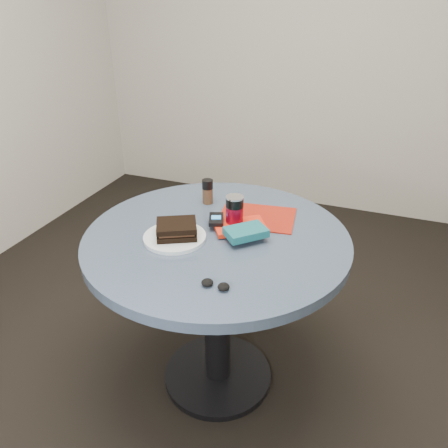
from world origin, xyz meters
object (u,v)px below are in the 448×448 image
(novel, at_px, (246,232))
(headphones, at_px, (215,285))
(red_book, at_px, (240,226))
(magazine, at_px, (257,217))
(soda_can, at_px, (235,212))
(pepper_grinder, at_px, (208,191))
(mp3_player, at_px, (216,219))
(sandwich, at_px, (177,229))
(plate, at_px, (175,237))
(table, at_px, (217,270))

(novel, height_order, headphones, novel)
(novel, bearing_deg, red_book, 78.95)
(magazine, distance_m, novel, 0.19)
(soda_can, height_order, pepper_grinder, soda_can)
(soda_can, height_order, mp3_player, soda_can)
(sandwich, height_order, magazine, sandwich)
(red_book, relative_size, novel, 1.31)
(sandwich, relative_size, red_book, 0.95)
(novel, relative_size, headphones, 1.55)
(magazine, height_order, red_book, red_book)
(sandwich, relative_size, headphones, 1.94)
(plate, height_order, magazine, plate)
(plate, xyz_separation_m, pepper_grinder, (-0.01, 0.33, 0.05))
(table, relative_size, soda_can, 7.84)
(red_book, height_order, headphones, same)
(sandwich, xyz_separation_m, novel, (0.24, 0.08, -0.00))
(novel, bearing_deg, sandwich, 152.97)
(magazine, distance_m, red_book, 0.12)
(table, bearing_deg, red_book, 44.04)
(magazine, height_order, novel, novel)
(pepper_grinder, height_order, novel, pepper_grinder)
(red_book, bearing_deg, headphones, -114.83)
(mp3_player, distance_m, headphones, 0.40)
(pepper_grinder, xyz_separation_m, novel, (0.25, -0.25, -0.02))
(pepper_grinder, distance_m, magazine, 0.25)
(novel, bearing_deg, mp3_player, 110.56)
(table, xyz_separation_m, red_book, (0.07, 0.07, 0.18))
(table, bearing_deg, headphones, -68.89)
(pepper_grinder, bearing_deg, soda_can, -41.70)
(soda_can, bearing_deg, mp3_player, -162.36)
(table, bearing_deg, soda_can, 63.24)
(magazine, bearing_deg, headphones, -95.59)
(sandwich, bearing_deg, soda_can, 44.62)
(headphones, bearing_deg, novel, 90.51)
(table, relative_size, novel, 6.80)
(plate, relative_size, sandwich, 1.26)
(mp3_player, bearing_deg, plate, -125.36)
(table, bearing_deg, pepper_grinder, 119.53)
(magazine, relative_size, novel, 2.04)
(soda_can, relative_size, mp3_player, 1.18)
(sandwich, distance_m, magazine, 0.35)
(sandwich, bearing_deg, mp3_player, 55.26)
(plate, bearing_deg, sandwich, 42.48)
(soda_can, distance_m, novel, 0.12)
(red_book, relative_size, mp3_player, 1.78)
(plate, distance_m, sandwich, 0.03)
(mp3_player, bearing_deg, novel, -24.73)
(red_book, height_order, novel, novel)
(mp3_player, bearing_deg, table, -67.30)
(table, xyz_separation_m, headphones, (0.12, -0.31, 0.17))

